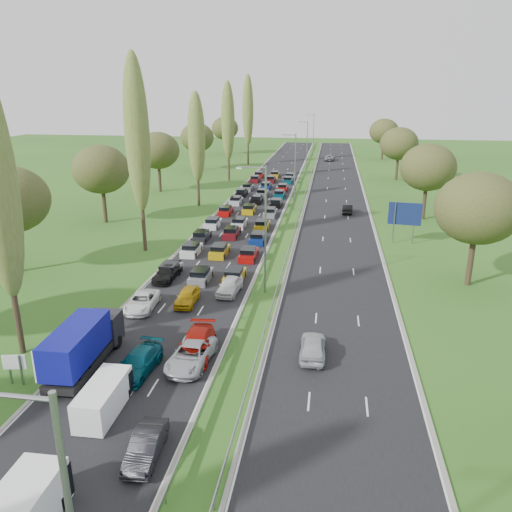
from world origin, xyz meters
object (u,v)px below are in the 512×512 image
at_px(direction_sign, 405,216).
at_px(near_car_2, 142,301).
at_px(white_van_rear, 105,396).
at_px(blue_lorry, 84,344).
at_px(info_sign, 15,365).
at_px(near_car_3, 167,273).

bearing_deg(direction_sign, near_car_2, -136.31).
relative_size(white_van_rear, direction_sign, 0.91).
height_order(blue_lorry, info_sign, blue_lorry).
relative_size(near_car_2, direction_sign, 0.94).
distance_m(blue_lorry, white_van_rear, 5.62).
distance_m(blue_lorry, info_sign, 4.36).
distance_m(near_car_3, direction_sign, 30.34).
bearing_deg(direction_sign, white_van_rear, -119.72).
height_order(white_van_rear, info_sign, info_sign).
bearing_deg(blue_lorry, near_car_2, 86.48).
bearing_deg(white_van_rear, info_sign, 164.34).
xyz_separation_m(near_car_2, white_van_rear, (3.19, -14.35, 0.28)).
distance_m(near_car_2, near_car_3, 7.24).
bearing_deg(white_van_rear, near_car_3, 97.90).
distance_m(near_car_2, blue_lorry, 10.05).
height_order(near_car_3, direction_sign, direction_sign).
xyz_separation_m(near_car_3, info_sign, (-3.61, -19.76, 0.67)).
height_order(near_car_2, info_sign, info_sign).
relative_size(near_car_3, white_van_rear, 0.99).
bearing_deg(direction_sign, blue_lorry, -126.72).
relative_size(near_car_3, blue_lorry, 0.57).
distance_m(near_car_2, info_sign, 13.09).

